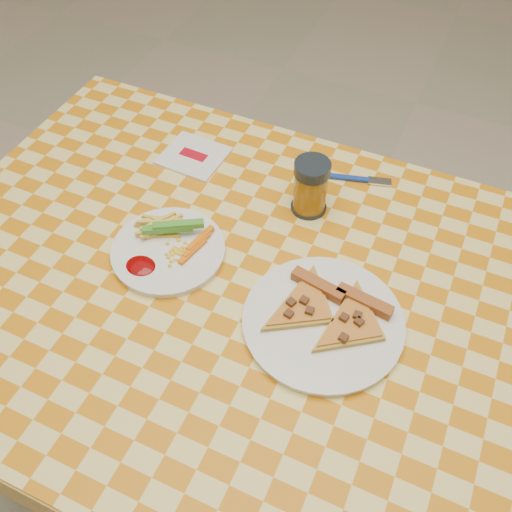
# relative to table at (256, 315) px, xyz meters

# --- Properties ---
(ground) EXTENTS (8.00, 8.00, 0.00)m
(ground) POSITION_rel_table_xyz_m (0.00, 0.00, -0.68)
(ground) COLOR beige
(ground) RESTS_ON ground
(table) EXTENTS (1.28, 0.88, 0.76)m
(table) POSITION_rel_table_xyz_m (0.00, 0.00, 0.00)
(table) COLOR silver
(table) RESTS_ON ground
(plate_left) EXTENTS (0.27, 0.27, 0.01)m
(plate_left) POSITION_rel_table_xyz_m (-0.18, 0.01, 0.08)
(plate_left) COLOR white
(plate_left) RESTS_ON table
(plate_right) EXTENTS (0.34, 0.34, 0.01)m
(plate_right) POSITION_rel_table_xyz_m (0.13, -0.02, 0.08)
(plate_right) COLOR white
(plate_right) RESTS_ON table
(fries_veggies) EXTENTS (0.17, 0.16, 0.04)m
(fries_veggies) POSITION_rel_table_xyz_m (-0.19, 0.03, 0.10)
(fries_veggies) COLOR gold
(fries_veggies) RESTS_ON plate_left
(pizza_slices) EXTENTS (0.23, 0.21, 0.02)m
(pizza_slices) POSITION_rel_table_xyz_m (0.13, -0.00, 0.09)
(pizza_slices) COLOR gold
(pizza_slices) RESTS_ON plate_right
(drink_glass) EXTENTS (0.07, 0.07, 0.11)m
(drink_glass) POSITION_rel_table_xyz_m (0.01, 0.23, 0.13)
(drink_glass) COLOR black
(drink_glass) RESTS_ON table
(napkin) EXTENTS (0.13, 0.13, 0.01)m
(napkin) POSITION_rel_table_xyz_m (-0.27, 0.27, 0.08)
(napkin) COLOR white
(napkin) RESTS_ON table
(fork) EXTENTS (0.15, 0.05, 0.01)m
(fork) POSITION_rel_table_xyz_m (0.07, 0.34, 0.08)
(fork) COLOR navy
(fork) RESTS_ON table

